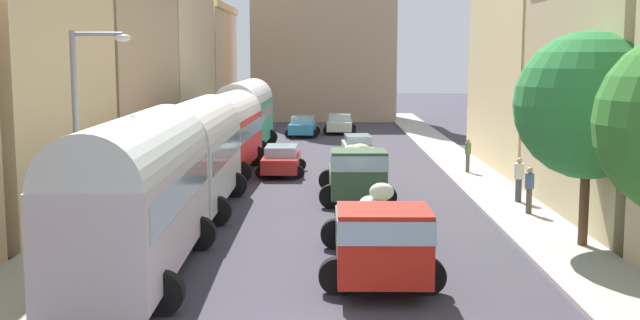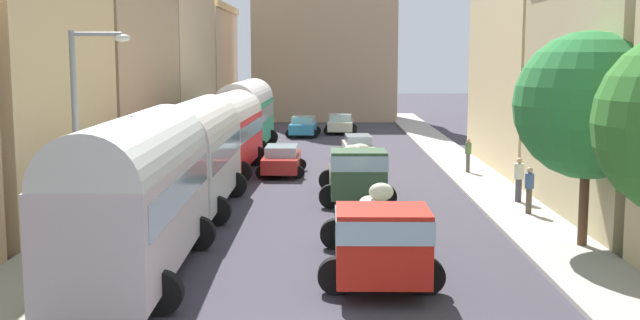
{
  "view_description": "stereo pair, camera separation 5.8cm",
  "coord_description": "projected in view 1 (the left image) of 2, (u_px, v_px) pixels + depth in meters",
  "views": [
    {
      "loc": [
        0.27,
        -13.22,
        5.77
      ],
      "look_at": [
        0.0,
        18.21,
        1.52
      ],
      "focal_mm": 43.98,
      "sensor_mm": 36.0,
      "label": 1
    },
    {
      "loc": [
        0.33,
        -13.21,
        5.77
      ],
      "look_at": [
        0.0,
        18.21,
        1.52
      ],
      "focal_mm": 43.98,
      "sensor_mm": 36.0,
      "label": 2
    }
  ],
  "objects": [
    {
      "name": "pedestrian_2",
      "position": [
        529.0,
        188.0,
        27.81
      ],
      "size": [
        0.38,
        0.38,
        1.82
      ],
      "color": "brown",
      "rests_on": "ground"
    },
    {
      "name": "car_0",
      "position": [
        358.0,
        148.0,
        42.64
      ],
      "size": [
        2.24,
        4.3,
        1.42
      ],
      "color": "beige",
      "rests_on": "ground"
    },
    {
      "name": "sidewalk_right",
      "position": [
        461.0,
        165.0,
        40.56
      ],
      "size": [
        2.5,
        70.0,
        0.14
      ],
      "primitive_type": "cube",
      "color": "#A9A39C",
      "rests_on": "ground"
    },
    {
      "name": "pedestrian_1",
      "position": [
        519.0,
        178.0,
        30.03
      ],
      "size": [
        0.45,
        0.45,
        1.85
      ],
      "color": "#43414B",
      "rests_on": "ground"
    },
    {
      "name": "cargo_truck_1",
      "position": [
        357.0,
        172.0,
        30.75
      ],
      "size": [
        3.0,
        6.55,
        2.23
      ],
      "color": "#334F33",
      "rests_on": "ground"
    },
    {
      "name": "parked_bus_0",
      "position": [
        137.0,
        189.0,
        20.04
      ],
      "size": [
        3.42,
        9.44,
        4.24
      ],
      "color": "silver",
      "rests_on": "ground"
    },
    {
      "name": "roadside_tree_1",
      "position": [
        589.0,
        105.0,
        22.78
      ],
      "size": [
        4.33,
        4.33,
        6.47
      ],
      "color": "brown",
      "rests_on": "ground"
    },
    {
      "name": "parked_bus_3",
      "position": [
        245.0,
        112.0,
        46.79
      ],
      "size": [
        3.44,
        9.96,
        4.21
      ],
      "color": "#339A6A",
      "rests_on": "ground"
    },
    {
      "name": "building_right_2",
      "position": [
        546.0,
        40.0,
        39.08
      ],
      "size": [
        6.03,
        12.39,
        12.9
      ],
      "color": "beige",
      "rests_on": "ground"
    },
    {
      "name": "ground_plane",
      "position": [
        321.0,
        166.0,
        40.63
      ],
      "size": [
        154.0,
        154.0,
        0.0
      ],
      "primitive_type": "plane",
      "color": "#3B3740"
    },
    {
      "name": "car_1",
      "position": [
        340.0,
        124.0,
        57.52
      ],
      "size": [
        2.49,
        3.88,
        1.44
      ],
      "color": "silver",
      "rests_on": "ground"
    },
    {
      "name": "cargo_truck_0",
      "position": [
        379.0,
        235.0,
        20.28
      ],
      "size": [
        3.11,
        7.47,
        2.17
      ],
      "color": "red",
      "rests_on": "ground"
    },
    {
      "name": "streetlamp_near",
      "position": [
        84.0,
        127.0,
        21.1
      ],
      "size": [
        1.64,
        0.28,
        6.41
      ],
      "color": "gray",
      "rests_on": "ground"
    },
    {
      "name": "building_left_4",
      "position": [
        205.0,
        62.0,
        69.18
      ],
      "size": [
        4.41,
        14.54,
        10.08
      ],
      "color": "beige",
      "rests_on": "ground"
    },
    {
      "name": "building_left_3",
      "position": [
        161.0,
        40.0,
        53.73
      ],
      "size": [
        5.8,
        14.77,
        13.48
      ],
      "color": "#D0B287",
      "rests_on": "ground"
    },
    {
      "name": "car_3",
      "position": [
        303.0,
        126.0,
        55.36
      ],
      "size": [
        2.46,
        3.92,
        1.44
      ],
      "color": "#388DC0",
      "rests_on": "ground"
    },
    {
      "name": "sidewalk_left",
      "position": [
        182.0,
        165.0,
        40.68
      ],
      "size": [
        2.5,
        70.0,
        0.14
      ],
      "primitive_type": "cube",
      "color": "#9A9E89",
      "rests_on": "ground"
    },
    {
      "name": "distant_church",
      "position": [
        324.0,
        32.0,
        68.46
      ],
      "size": [
        12.45,
        6.11,
        21.97
      ],
      "color": "tan",
      "rests_on": "ground"
    },
    {
      "name": "car_2",
      "position": [
        282.0,
        160.0,
        37.8
      ],
      "size": [
        2.31,
        4.24,
        1.4
      ],
      "color": "red",
      "rests_on": "ground"
    },
    {
      "name": "pedestrian_3",
      "position": [
        468.0,
        154.0,
        37.62
      ],
      "size": [
        0.42,
        0.42,
        1.77
      ],
      "color": "#565148",
      "rests_on": "ground"
    },
    {
      "name": "parked_bus_1",
      "position": [
        195.0,
        150.0,
        28.96
      ],
      "size": [
        3.29,
        8.64,
        4.11
      ],
      "color": "silver",
      "rests_on": "ground"
    },
    {
      "name": "parked_bus_2",
      "position": [
        226.0,
        129.0,
        37.9
      ],
      "size": [
        3.46,
        9.25,
        3.92
      ],
      "color": "red",
      "rests_on": "ground"
    },
    {
      "name": "building_left_2",
      "position": [
        114.0,
        74.0,
        39.7
      ],
      "size": [
        4.49,
        13.6,
        9.47
      ],
      "color": "tan",
      "rests_on": "ground"
    }
  ]
}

